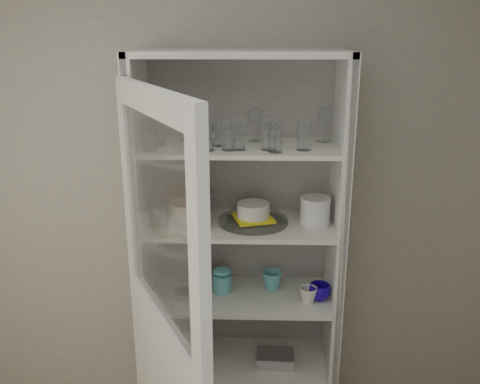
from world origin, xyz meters
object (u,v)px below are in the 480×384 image
at_px(goblet_1, 190,124).
at_px(grey_bowl_stack, 315,211).
at_px(mug_white, 308,295).
at_px(tin_box, 275,358).
at_px(pantry_cabinet, 240,274).
at_px(white_ramekin, 253,210).
at_px(goblet_2, 256,123).
at_px(white_canister, 199,278).
at_px(cupboard_door, 166,364).
at_px(mug_teal, 272,280).
at_px(plate_stack_front, 189,220).
at_px(glass_platter, 253,221).
at_px(teal_jar, 222,281).
at_px(cream_bowl, 188,208).
at_px(terracotta_bowl, 188,196).
at_px(plate_stack_back, 169,209).
at_px(yellow_trivet, 253,218).
at_px(goblet_3, 324,123).
at_px(mug_blue, 319,292).
at_px(goblet_0, 186,124).
at_px(measuring_cups, 184,294).
at_px(cream_dish, 190,350).

bearing_deg(goblet_1, grey_bowl_stack, -10.29).
distance_m(mug_white, tin_box, 0.44).
distance_m(pantry_cabinet, white_ramekin, 0.40).
height_order(goblet_2, white_canister, goblet_2).
bearing_deg(cupboard_door, mug_teal, 117.64).
bearing_deg(pantry_cabinet, plate_stack_front, -152.93).
relative_size(glass_platter, teal_jar, 2.96).
bearing_deg(glass_platter, white_ramekin, 0.00).
height_order(glass_platter, white_canister, glass_platter).
bearing_deg(mug_white, pantry_cabinet, 140.78).
bearing_deg(teal_jar, goblet_2, 22.68).
bearing_deg(white_canister, teal_jar, -10.37).
xyz_separation_m(cream_bowl, teal_jar, (0.16, 0.08, -0.44)).
height_order(terracotta_bowl, white_ramekin, terracotta_bowl).
xyz_separation_m(plate_stack_back, teal_jar, (0.28, -0.08, -0.38)).
height_order(cupboard_door, goblet_2, cupboard_door).
bearing_deg(white_ramekin, glass_platter, 0.00).
bearing_deg(yellow_trivet, goblet_3, 13.06).
height_order(plate_stack_back, grey_bowl_stack, grey_bowl_stack).
height_order(goblet_2, mug_blue, goblet_2).
relative_size(pantry_cabinet, white_canister, 15.48).
relative_size(goblet_0, terracotta_bowl, 0.67).
xyz_separation_m(glass_platter, mug_white, (0.28, -0.08, -0.37)).
xyz_separation_m(mug_blue, measuring_cups, (-0.70, -0.00, -0.02)).
xyz_separation_m(yellow_trivet, white_ramekin, (0.00, 0.00, 0.04)).
bearing_deg(white_ramekin, tin_box, -17.90).
distance_m(cream_bowl, white_canister, 0.44).
bearing_deg(goblet_1, plate_stack_front, -90.97).
distance_m(plate_stack_front, plate_stack_back, 0.20).
height_order(goblet_0, white_ramekin, goblet_0).
xyz_separation_m(plate_stack_front, yellow_trivet, (0.32, 0.06, -0.01)).
relative_size(goblet_3, cream_dish, 0.82).
bearing_deg(cupboard_door, plate_stack_front, 148.13).
bearing_deg(mug_blue, plate_stack_front, -176.52).
xyz_separation_m(grey_bowl_stack, measuring_cups, (-0.66, -0.05, -0.45)).
relative_size(mug_teal, mug_white, 1.17).
height_order(cream_bowl, teal_jar, cream_bowl).
bearing_deg(cream_dish, glass_platter, -2.34).
xyz_separation_m(plate_stack_front, mug_white, (0.60, -0.02, -0.39)).
bearing_deg(pantry_cabinet, white_canister, -173.42).
height_order(cupboard_door, plate_stack_front, cupboard_door).
bearing_deg(grey_bowl_stack, teal_jar, 176.62).
distance_m(cupboard_door, goblet_2, 1.19).
distance_m(plate_stack_back, yellow_trivet, 0.45).
relative_size(terracotta_bowl, teal_jar, 2.00).
xyz_separation_m(goblet_2, grey_bowl_stack, (0.30, -0.10, -0.42)).
bearing_deg(terracotta_bowl, white_canister, 73.05).
height_order(cupboard_door, cream_bowl, cupboard_door).
relative_size(goblet_2, white_canister, 1.36).
bearing_deg(goblet_0, measuring_cups, -96.03).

